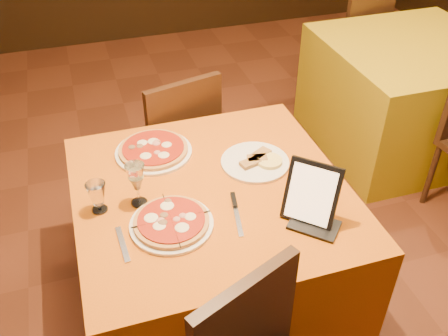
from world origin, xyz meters
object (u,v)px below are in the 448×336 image
object	(u,v)px
pizza_near	(171,223)
tablet	(312,194)
chair_main_far	(171,141)
side_table	(405,96)
water_glass	(98,197)
pizza_far	(153,151)
wine_glass	(137,184)
main_table	(212,252)
chair_side_far	(348,40)

from	to	relation	value
pizza_near	tablet	bearing A→B (deg)	-12.61
chair_main_far	tablet	size ratio (longest dim) A/B	3.73
side_table	pizza_near	distance (m)	2.23
water_glass	tablet	xyz separation A→B (m)	(0.75, -0.28, 0.06)
pizza_far	side_table	bearing A→B (deg)	20.00
pizza_far	wine_glass	distance (m)	0.35
side_table	water_glass	distance (m)	2.37
chair_main_far	water_glass	size ratio (longest dim) A/B	7.00
water_glass	pizza_far	bearing A→B (deg)	48.71
wine_glass	tablet	world-z (taller)	tablet
tablet	side_table	bearing A→B (deg)	86.41
pizza_far	tablet	world-z (taller)	tablet
main_table	chair_main_far	xyz separation A→B (m)	(0.00, 0.82, 0.08)
side_table	pizza_far	bearing A→B (deg)	-160.00
main_table	water_glass	size ratio (longest dim) A/B	8.46
pizza_near	water_glass	bearing A→B (deg)	145.47
chair_main_far	pizza_near	world-z (taller)	chair_main_far
water_glass	main_table	bearing A→B (deg)	-0.71
chair_main_far	pizza_near	xyz separation A→B (m)	(-0.20, -0.98, 0.31)
main_table	pizza_near	size ratio (longest dim) A/B	3.50
wine_glass	side_table	bearing A→B (deg)	26.66
water_glass	chair_side_far	bearing A→B (deg)	40.29
main_table	pizza_far	size ratio (longest dim) A/B	3.21
chair_main_far	pizza_far	world-z (taller)	chair_main_far
chair_side_far	tablet	size ratio (longest dim) A/B	3.73
pizza_far	water_glass	bearing A→B (deg)	-131.29
side_table	tablet	world-z (taller)	tablet
pizza_far	wine_glass	size ratio (longest dim) A/B	1.80
pizza_near	wine_glass	world-z (taller)	wine_glass
wine_glass	pizza_near	bearing A→B (deg)	-60.60
water_glass	tablet	size ratio (longest dim) A/B	0.53
pizza_near	pizza_far	distance (m)	0.48
pizza_far	wine_glass	bearing A→B (deg)	-110.80
pizza_far	water_glass	distance (m)	0.42
wine_glass	water_glass	size ratio (longest dim) A/B	1.46
main_table	pizza_near	distance (m)	0.47
main_table	tablet	bearing A→B (deg)	-42.18
side_table	pizza_far	distance (m)	2.00
side_table	chair_main_far	xyz separation A→B (m)	(-1.67, -0.17, 0.08)
chair_side_far	wine_glass	bearing A→B (deg)	32.89
main_table	chair_side_far	bearing A→B (deg)	47.14
side_table	pizza_far	size ratio (longest dim) A/B	3.21
pizza_near	tablet	world-z (taller)	tablet
pizza_near	side_table	bearing A→B (deg)	31.59
tablet	pizza_near	bearing A→B (deg)	-149.00
pizza_near	pizza_far	bearing A→B (deg)	86.82
chair_side_far	pizza_far	xyz separation A→B (m)	(-1.84, -1.48, 0.31)
chair_main_far	pizza_near	size ratio (longest dim) A/B	2.90
chair_main_far	water_glass	world-z (taller)	chair_main_far
side_table	main_table	bearing A→B (deg)	-149.42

